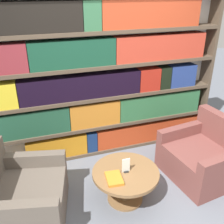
# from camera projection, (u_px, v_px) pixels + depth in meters

# --- Properties ---
(ground_plane) EXTENTS (14.00, 14.00, 0.00)m
(ground_plane) POSITION_uv_depth(u_px,v_px,m) (140.00, 207.00, 3.13)
(ground_plane) COLOR slate
(bookshelf) EXTENTS (3.49, 0.30, 2.30)m
(bookshelf) POSITION_uv_depth(u_px,v_px,m) (105.00, 81.00, 3.79)
(bookshelf) COLOR silver
(bookshelf) RESTS_ON ground_plane
(armchair_left) EXTENTS (1.05, 1.10, 0.81)m
(armchair_left) POSITION_uv_depth(u_px,v_px,m) (22.00, 198.00, 2.89)
(armchair_left) COLOR brown
(armchair_left) RESTS_ON ground_plane
(armchair_right) EXTENTS (0.96, 1.02, 0.81)m
(armchair_right) POSITION_uv_depth(u_px,v_px,m) (203.00, 157.00, 3.57)
(armchair_right) COLOR brown
(armchair_right) RESTS_ON ground_plane
(coffee_table) EXTENTS (0.79, 0.79, 0.42)m
(coffee_table) POSITION_uv_depth(u_px,v_px,m) (126.00, 179.00, 3.12)
(coffee_table) COLOR brown
(coffee_table) RESTS_ON ground_plane
(table_sign) EXTENTS (0.09, 0.06, 0.18)m
(table_sign) POSITION_uv_depth(u_px,v_px,m) (126.00, 166.00, 3.04)
(table_sign) COLOR black
(table_sign) RESTS_ON coffee_table
(stray_book) EXTENTS (0.20, 0.26, 0.03)m
(stray_book) POSITION_uv_depth(u_px,v_px,m) (114.00, 178.00, 2.94)
(stray_book) COLOR orange
(stray_book) RESTS_ON coffee_table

